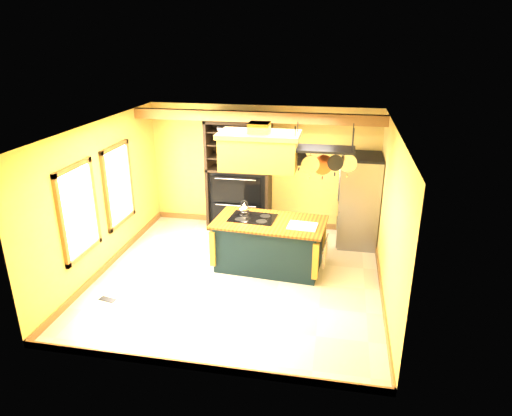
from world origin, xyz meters
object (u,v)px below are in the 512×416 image
(range_hood, at_px, (259,149))
(pot_rack, at_px, (324,155))
(hutch, at_px, (240,188))
(kitchen_island, at_px, (269,244))
(refrigerator, at_px, (359,202))

(range_hood, bearing_deg, pot_rack, 0.62)
(pot_rack, xyz_separation_m, hutch, (-1.85, 1.72, -1.26))
(kitchen_island, bearing_deg, hutch, 123.21)
(pot_rack, height_order, hutch, pot_rack)
(range_hood, xyz_separation_m, pot_rack, (1.10, 0.01, -0.05))
(refrigerator, bearing_deg, hutch, 172.51)
(range_hood, distance_m, pot_rack, 1.11)
(kitchen_island, height_order, refrigerator, refrigerator)
(kitchen_island, distance_m, range_hood, 1.78)
(range_hood, distance_m, hutch, 2.30)
(kitchen_island, xyz_separation_m, range_hood, (-0.20, -0.00, 1.77))
(refrigerator, height_order, hutch, hutch)
(range_hood, bearing_deg, kitchen_island, 0.24)
(range_hood, relative_size, refrigerator, 0.76)
(refrigerator, distance_m, hutch, 2.58)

